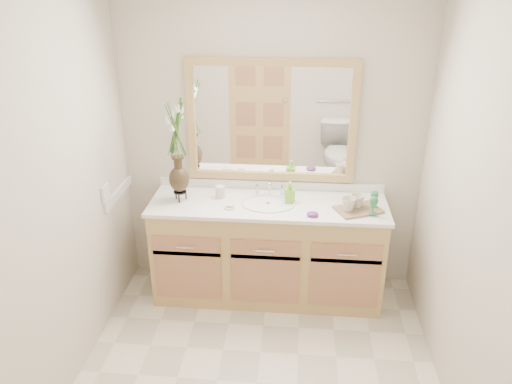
# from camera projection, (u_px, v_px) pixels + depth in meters

# --- Properties ---
(floor) EXTENTS (2.60, 2.60, 0.00)m
(floor) POSITION_uv_depth(u_px,v_px,m) (257.00, 383.00, 3.28)
(floor) COLOR silver
(floor) RESTS_ON ground
(wall_back) EXTENTS (2.40, 0.02, 2.40)m
(wall_back) POSITION_uv_depth(u_px,v_px,m) (271.00, 146.00, 3.97)
(wall_back) COLOR beige
(wall_back) RESTS_ON floor
(wall_left) EXTENTS (0.02, 2.60, 2.40)m
(wall_left) POSITION_uv_depth(u_px,v_px,m) (51.00, 213.00, 2.88)
(wall_left) COLOR beige
(wall_left) RESTS_ON floor
(wall_right) EXTENTS (0.02, 2.60, 2.40)m
(wall_right) POSITION_uv_depth(u_px,v_px,m) (478.00, 230.00, 2.69)
(wall_right) COLOR beige
(wall_right) RESTS_ON floor
(vanity) EXTENTS (1.80, 0.55, 0.80)m
(vanity) POSITION_uv_depth(u_px,v_px,m) (268.00, 251.00, 4.04)
(vanity) COLOR tan
(vanity) RESTS_ON floor
(counter) EXTENTS (1.84, 0.57, 0.03)m
(counter) POSITION_uv_depth(u_px,v_px,m) (268.00, 205.00, 3.87)
(counter) COLOR white
(counter) RESTS_ON vanity
(sink) EXTENTS (0.38, 0.34, 0.23)m
(sink) POSITION_uv_depth(u_px,v_px,m) (268.00, 210.00, 3.87)
(sink) COLOR white
(sink) RESTS_ON counter
(mirror) EXTENTS (1.32, 0.04, 0.97)m
(mirror) POSITION_uv_depth(u_px,v_px,m) (271.00, 122.00, 3.86)
(mirror) COLOR white
(mirror) RESTS_ON wall_back
(switch_plate) EXTENTS (0.02, 0.12, 0.12)m
(switch_plate) POSITION_uv_depth(u_px,v_px,m) (106.00, 193.00, 3.67)
(switch_plate) COLOR white
(switch_plate) RESTS_ON wall_left
(flower_vase) EXTENTS (0.18, 0.18, 0.75)m
(flower_vase) POSITION_uv_depth(u_px,v_px,m) (176.00, 138.00, 3.70)
(flower_vase) COLOR black
(flower_vase) RESTS_ON counter
(tumbler) EXTENTS (0.08, 0.08, 0.10)m
(tumbler) POSITION_uv_depth(u_px,v_px,m) (220.00, 192.00, 3.93)
(tumbler) COLOR beige
(tumbler) RESTS_ON counter
(soap_dish) EXTENTS (0.09, 0.09, 0.03)m
(soap_dish) POSITION_uv_depth(u_px,v_px,m) (230.00, 207.00, 3.78)
(soap_dish) COLOR beige
(soap_dish) RESTS_ON counter
(soap_bottle) EXTENTS (0.08, 0.08, 0.15)m
(soap_bottle) POSITION_uv_depth(u_px,v_px,m) (290.00, 193.00, 3.85)
(soap_bottle) COLOR #74CC30
(soap_bottle) RESTS_ON counter
(purple_dish) EXTENTS (0.10, 0.09, 0.03)m
(purple_dish) POSITION_uv_depth(u_px,v_px,m) (313.00, 214.00, 3.65)
(purple_dish) COLOR #5C246C
(purple_dish) RESTS_ON counter
(tray) EXTENTS (0.39, 0.33, 0.02)m
(tray) POSITION_uv_depth(u_px,v_px,m) (358.00, 210.00, 3.74)
(tray) COLOR brown
(tray) RESTS_ON counter
(mug_left) EXTENTS (0.12, 0.11, 0.11)m
(mug_left) POSITION_uv_depth(u_px,v_px,m) (348.00, 204.00, 3.69)
(mug_left) COLOR beige
(mug_left) RESTS_ON tray
(mug_right) EXTENTS (0.14, 0.14, 0.11)m
(mug_right) POSITION_uv_depth(u_px,v_px,m) (357.00, 201.00, 3.74)
(mug_right) COLOR beige
(mug_right) RESTS_ON tray
(goblet_front) EXTENTS (0.06, 0.06, 0.14)m
(goblet_front) POSITION_uv_depth(u_px,v_px,m) (374.00, 202.00, 3.62)
(goblet_front) COLOR #277640
(goblet_front) RESTS_ON tray
(goblet_back) EXTENTS (0.06, 0.06, 0.13)m
(goblet_back) POSITION_uv_depth(u_px,v_px,m) (374.00, 196.00, 3.73)
(goblet_back) COLOR #277640
(goblet_back) RESTS_ON tray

